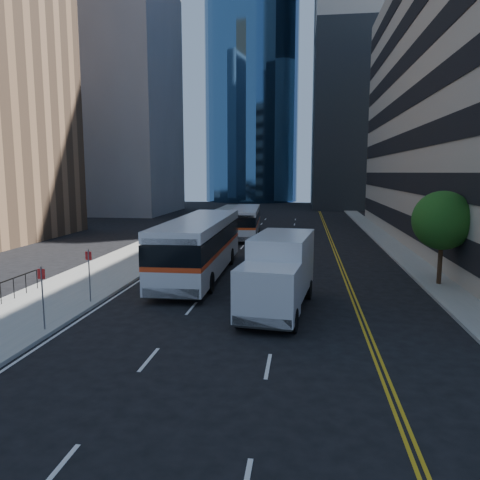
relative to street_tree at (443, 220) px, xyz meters
The scene contains 10 objects.
ground 12.58m from the street_tree, 138.37° to the right, with size 160.00×160.00×0.00m, color black.
sidewalk_west 26.11m from the street_tree, 138.92° to the left, with size 5.00×90.00×0.15m, color gray.
sidewalk_east 17.37m from the street_tree, 90.00° to the left, with size 2.00×90.00×0.15m, color gray.
office_tower_north 69.80m from the street_tree, 82.00° to the left, with size 30.00×28.00×60.00m, color gray.
glass_tower 87.25m from the street_tree, 103.86° to the left, with size 20.00×20.00×80.00m, color #2C5177.
midrise_west 59.14m from the street_tree, 130.06° to the left, with size 18.00×18.00×35.00m, color gray.
street_tree is the anchor object (origin of this frame).
bus_front 13.75m from the street_tree, behind, with size 3.13×13.53×3.48m.
bus_rear 22.76m from the street_tree, 125.00° to the left, with size 3.03×11.03×2.81m.
box_truck 10.46m from the street_tree, 145.77° to the right, with size 3.25×7.28×3.37m.
Camera 1 is at (1.54, -18.37, 6.21)m, focal length 35.00 mm.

